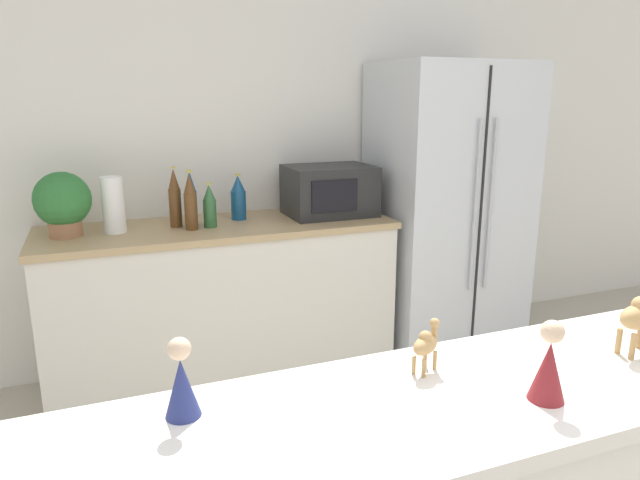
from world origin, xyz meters
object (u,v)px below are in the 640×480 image
object	(u,v)px
back_bottle_4	(175,198)
camel_figurine	(426,343)
back_bottle_2	(210,206)
back_bottle_3	(191,200)
refrigerator	(446,210)
paper_towel_roll	(113,205)
potted_plant	(63,202)
wise_man_figurine_crimson	(549,366)
microwave	(329,190)
back_bottle_1	(238,198)
back_bottle_0	(190,202)
wise_man_figurine_purple	(182,383)

from	to	relation	value
back_bottle_4	camel_figurine	xyz separation A→B (m)	(0.27, -2.00, -0.00)
back_bottle_2	back_bottle_3	bearing A→B (deg)	146.80
back_bottle_4	back_bottle_2	bearing A→B (deg)	-22.80
refrigerator	paper_towel_roll	xyz separation A→B (m)	(-1.90, 0.06, 0.16)
potted_plant	refrigerator	bearing A→B (deg)	-1.43
wise_man_figurine_crimson	back_bottle_2	bearing A→B (deg)	97.08
microwave	back_bottle_1	size ratio (longest dim) A/B	1.91
back_bottle_0	wise_man_figurine_crimson	world-z (taller)	back_bottle_0
refrigerator	wise_man_figurine_crimson	distance (m)	2.42
back_bottle_0	refrigerator	bearing A→B (deg)	0.74
back_bottle_2	camel_figurine	size ratio (longest dim) A/B	2.07
back_bottle_3	wise_man_figurine_purple	xyz separation A→B (m)	(-0.33, -1.97, 0.01)
camel_figurine	wise_man_figurine_purple	xyz separation A→B (m)	(-0.52, 0.01, 0.00)
back_bottle_2	wise_man_figurine_purple	world-z (taller)	wise_man_figurine_purple
back_bottle_3	back_bottle_1	bearing A→B (deg)	15.49
paper_towel_roll	back_bottle_4	size ratio (longest dim) A/B	0.89
camel_figurine	back_bottle_3	bearing A→B (deg)	95.48
camel_figurine	wise_man_figurine_crimson	size ratio (longest dim) A/B	0.67
wise_man_figurine_purple	back_bottle_1	bearing A→B (deg)	73.81
back_bottle_0	wise_man_figurine_purple	size ratio (longest dim) A/B	1.90
refrigerator	camel_figurine	xyz separation A→B (m)	(-1.33, -1.92, 0.17)
microwave	wise_man_figurine_purple	xyz separation A→B (m)	(-1.11, -1.98, 0.01)
paper_towel_roll	back_bottle_1	distance (m)	0.65
refrigerator	back_bottle_2	xyz separation A→B (m)	(-1.44, 0.01, 0.13)
refrigerator	microwave	xyz separation A→B (m)	(-0.74, 0.07, 0.16)
microwave	camel_figurine	bearing A→B (deg)	-106.47
back_bottle_3	wise_man_figurine_purple	distance (m)	2.00
paper_towel_roll	microwave	world-z (taller)	same
potted_plant	back_bottle_3	world-z (taller)	potted_plant
back_bottle_2	wise_man_figurine_crimson	world-z (taller)	wise_man_figurine_crimson
paper_towel_roll	wise_man_figurine_purple	xyz separation A→B (m)	(0.05, -1.97, 0.01)
back_bottle_1	back_bottle_3	distance (m)	0.28
microwave	back_bottle_4	world-z (taller)	back_bottle_4
wise_man_figurine_purple	potted_plant	bearing A→B (deg)	98.10
back_bottle_1	wise_man_figurine_purple	xyz separation A→B (m)	(-0.59, -2.05, 0.03)
refrigerator	back_bottle_3	world-z (taller)	refrigerator
back_bottle_3	wise_man_figurine_crimson	size ratio (longest dim) A/B	1.77
paper_towel_roll	camel_figurine	size ratio (longest dim) A/B	2.51
potted_plant	camel_figurine	bearing A→B (deg)	-68.03
back_bottle_1	wise_man_figurine_crimson	bearing A→B (deg)	-87.94
back_bottle_2	back_bottle_0	bearing A→B (deg)	-165.95
back_bottle_1	back_bottle_4	world-z (taller)	back_bottle_4
microwave	wise_man_figurine_crimson	distance (m)	2.23
microwave	back_bottle_4	distance (m)	0.86
refrigerator	back_bottle_2	world-z (taller)	refrigerator
potted_plant	camel_figurine	world-z (taller)	potted_plant
back_bottle_0	back_bottle_4	size ratio (longest dim) A/B	0.96
wise_man_figurine_purple	camel_figurine	bearing A→B (deg)	-1.13
refrigerator	back_bottle_4	world-z (taller)	refrigerator
potted_plant	back_bottle_0	distance (m)	0.60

